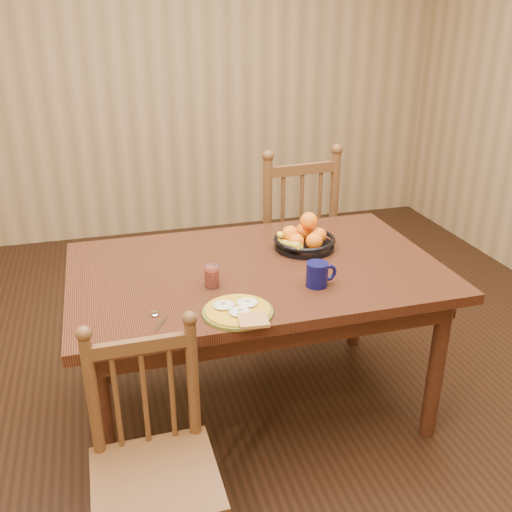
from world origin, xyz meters
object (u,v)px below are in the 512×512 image
object	(u,v)px
dining_table	(256,284)
fruit_bowl	(304,239)
chair_near	(154,467)
coffee_mug	(318,274)
breakfast_plate	(239,311)
chair_far	(288,239)

from	to	relation	value
dining_table	fruit_bowl	bearing A→B (deg)	26.78
chair_near	coffee_mug	size ratio (longest dim) A/B	6.58
breakfast_plate	chair_near	bearing A→B (deg)	-137.40
dining_table	fruit_bowl	distance (m)	0.33
chair_far	breakfast_plate	world-z (taller)	chair_far
coffee_mug	chair_far	bearing A→B (deg)	77.51
chair_near	breakfast_plate	world-z (taller)	chair_near
dining_table	breakfast_plate	distance (m)	0.43
dining_table	breakfast_plate	bearing A→B (deg)	-114.51
fruit_bowl	chair_near	bearing A→B (deg)	-133.49
coffee_mug	fruit_bowl	distance (m)	0.39
chair_near	chair_far	bearing A→B (deg)	56.77
breakfast_plate	coffee_mug	world-z (taller)	coffee_mug
dining_table	coffee_mug	distance (m)	0.34
chair_near	fruit_bowl	xyz separation A→B (m)	(0.82, 0.87, 0.37)
chair_near	dining_table	bearing A→B (deg)	52.44
coffee_mug	fruit_bowl	size ratio (longest dim) A/B	0.46
chair_far	breakfast_plate	bearing A→B (deg)	57.87
breakfast_plate	fruit_bowl	world-z (taller)	fruit_bowl
breakfast_plate	coffee_mug	xyz separation A→B (m)	(0.37, 0.14, 0.04)
coffee_mug	fruit_bowl	xyz separation A→B (m)	(0.08, 0.38, -0.00)
dining_table	chair_far	world-z (taller)	chair_far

